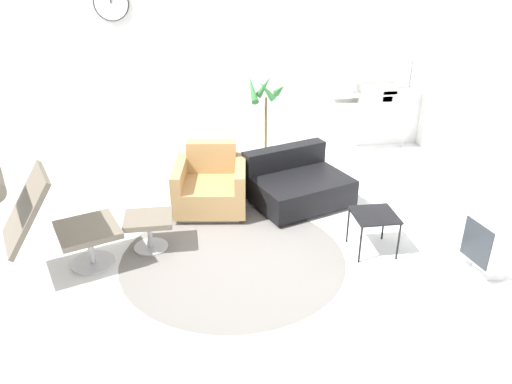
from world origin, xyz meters
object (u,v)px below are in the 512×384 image
object	(u,v)px
lounge_chair	(39,211)
potted_plant	(266,130)
ottoman	(149,224)
side_table	(374,218)
crt_television	(495,243)
armchair_red	(211,187)
shelf_unit	(381,86)
couch_low	(297,185)

from	to	relation	value
lounge_chair	potted_plant	distance (m)	3.47
ottoman	side_table	world-z (taller)	side_table
ottoman	crt_television	xyz separation A→B (m)	(3.34, -0.94, 0.05)
armchair_red	shelf_unit	world-z (taller)	shelf_unit
lounge_chair	side_table	world-z (taller)	lounge_chair
armchair_red	side_table	world-z (taller)	armchair_red
armchair_red	couch_low	size ratio (longest dim) A/B	0.69
lounge_chair	armchair_red	distance (m)	2.07
ottoman	crt_television	world-z (taller)	crt_television
shelf_unit	lounge_chair	bearing A→B (deg)	-147.76
potted_plant	ottoman	bearing A→B (deg)	-127.85
ottoman	shelf_unit	xyz separation A→B (m)	(3.38, 2.37, 0.76)
armchair_red	potted_plant	size ratio (longest dim) A/B	0.71
ottoman	armchair_red	xyz separation A→B (m)	(0.71, 0.83, -0.00)
ottoman	crt_television	bearing A→B (deg)	-15.77
armchair_red	couch_low	world-z (taller)	armchair_red
crt_television	shelf_unit	bearing A→B (deg)	-10.04
potted_plant	shelf_unit	distance (m)	1.90
side_table	potted_plant	world-z (taller)	potted_plant
couch_low	crt_television	xyz separation A→B (m)	(1.56, -1.77, 0.10)
crt_television	shelf_unit	size ratio (longest dim) A/B	0.35
armchair_red	couch_low	bearing A→B (deg)	-172.09
lounge_chair	potted_plant	world-z (taller)	potted_plant
potted_plant	side_table	bearing A→B (deg)	-72.88
shelf_unit	crt_television	bearing A→B (deg)	-90.76
couch_low	shelf_unit	bearing A→B (deg)	-156.19
side_table	shelf_unit	distance (m)	3.02
couch_low	side_table	size ratio (longest dim) A/B	3.10
side_table	crt_television	world-z (taller)	crt_television
armchair_red	potted_plant	bearing A→B (deg)	-118.21
lounge_chair	armchair_red	bearing A→B (deg)	104.90
couch_low	lounge_chair	bearing A→B (deg)	3.65
couch_low	shelf_unit	world-z (taller)	shelf_unit
crt_television	shelf_unit	world-z (taller)	shelf_unit
couch_low	potted_plant	bearing A→B (deg)	-100.38
ottoman	couch_low	bearing A→B (deg)	25.05
lounge_chair	potted_plant	size ratio (longest dim) A/B	0.92
crt_television	armchair_red	bearing A→B (deg)	46.79
ottoman	couch_low	distance (m)	1.96
ottoman	armchair_red	bearing A→B (deg)	49.57
lounge_chair	side_table	distance (m)	3.28
couch_low	crt_television	bearing A→B (deg)	111.34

